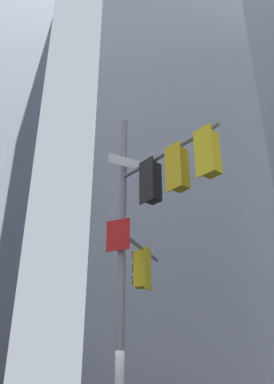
% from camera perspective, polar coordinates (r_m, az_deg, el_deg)
% --- Properties ---
extents(building_mid_block, '(13.54, 13.54, 39.66)m').
position_cam_1_polar(building_mid_block, '(37.48, 6.31, 2.80)').
color(building_mid_block, '#9399A3').
rests_on(building_mid_block, ground).
extents(signal_pole_assembly, '(2.83, 4.76, 8.65)m').
position_cam_1_polar(signal_pole_assembly, '(9.35, 1.76, -5.20)').
color(signal_pole_assembly, gray).
rests_on(signal_pole_assembly, ground).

